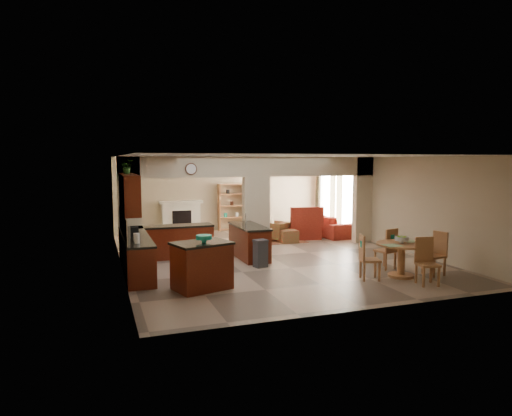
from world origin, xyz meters
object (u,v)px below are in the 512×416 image
object	(u,v)px
dining_table	(401,255)
armchair	(277,231)
sofa	(326,224)
kitchen_island	(202,265)

from	to	relation	value
dining_table	armchair	size ratio (longest dim) A/B	1.63
sofa	kitchen_island	bearing A→B (deg)	129.14
dining_table	sofa	xyz separation A→B (m)	(1.24, 5.97, -0.15)
sofa	dining_table	bearing A→B (deg)	164.43
sofa	armchair	bearing A→B (deg)	100.23
dining_table	armchair	xyz separation A→B (m)	(-0.90, 5.44, -0.20)
sofa	armchair	size ratio (longest dim) A/B	3.61
sofa	armchair	distance (m)	2.21
kitchen_island	armchair	bearing A→B (deg)	36.50
kitchen_island	armchair	world-z (taller)	kitchen_island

